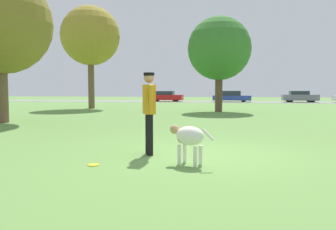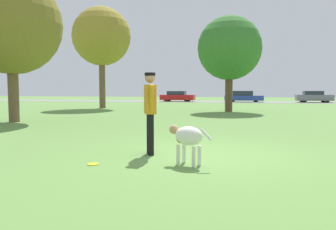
{
  "view_description": "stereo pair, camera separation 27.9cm",
  "coord_description": "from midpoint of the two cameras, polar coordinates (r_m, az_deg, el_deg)",
  "views": [
    {
      "loc": [
        0.6,
        -7.08,
        1.4
      ],
      "look_at": [
        -0.6,
        -0.64,
        0.9
      ],
      "focal_mm": 35.0,
      "sensor_mm": 36.0,
      "label": 1
    },
    {
      "loc": [
        0.87,
        -7.02,
        1.4
      ],
      "look_at": [
        -0.6,
        -0.64,
        0.9
      ],
      "focal_mm": 35.0,
      "sensor_mm": 36.0,
      "label": 2
    }
  ],
  "objects": [
    {
      "name": "tree_near_left",
      "position": [
        16.07,
        -25.21,
        14.04
      ],
      "size": [
        4.31,
        4.31,
        6.39
      ],
      "color": "brown",
      "rests_on": "ground_plane"
    },
    {
      "name": "tree_mid_center",
      "position": [
        21.88,
        11.01,
        11.3
      ],
      "size": [
        4.11,
        4.11,
        6.16
      ],
      "color": "brown",
      "rests_on": "ground_plane"
    },
    {
      "name": "far_road_strip",
      "position": [
        39.78,
        11.94,
        2.24
      ],
      "size": [
        120.0,
        6.0,
        0.01
      ],
      "color": "gray",
      "rests_on": "ground_plane"
    },
    {
      "name": "ground_plane",
      "position": [
        7.22,
        6.96,
        -6.84
      ],
      "size": [
        120.0,
        120.0,
        0.0
      ],
      "primitive_type": "plane",
      "color": "#608C42"
    },
    {
      "name": "parked_car_grey",
      "position": [
        40.86,
        24.23,
        2.92
      ],
      "size": [
        3.9,
        1.75,
        1.31
      ],
      "rotation": [
        0.0,
        0.0,
        0.0
      ],
      "color": "slate",
      "rests_on": "ground_plane"
    },
    {
      "name": "parked_car_red",
      "position": [
        40.45,
        1.84,
        3.26
      ],
      "size": [
        4.18,
        1.8,
        1.29
      ],
      "rotation": [
        0.0,
        0.0,
        -0.02
      ],
      "color": "red",
      "rests_on": "ground_plane"
    },
    {
      "name": "dog",
      "position": [
        6.15,
        4.67,
        -3.87
      ],
      "size": [
        0.9,
        0.56,
        0.74
      ],
      "rotation": [
        0.0,
        0.0,
        2.72
      ],
      "color": "silver",
      "rests_on": "ground_plane"
    },
    {
      "name": "person",
      "position": [
        7.07,
        -2.01,
        1.59
      ],
      "size": [
        0.36,
        0.66,
        1.78
      ],
      "rotation": [
        0.0,
        0.0,
        -1.16
      ],
      "color": "black",
      "rests_on": "ground_plane"
    },
    {
      "name": "parked_car_blue",
      "position": [
        39.86,
        13.25,
        3.13
      ],
      "size": [
        4.52,
        1.92,
        1.32
      ],
      "rotation": [
        0.0,
        0.0,
        -0.03
      ],
      "color": "#284293",
      "rests_on": "ground_plane"
    },
    {
      "name": "frisbee",
      "position": [
        6.35,
        -11.7,
        -8.39
      ],
      "size": [
        0.21,
        0.21,
        0.02
      ],
      "color": "yellow",
      "rests_on": "ground_plane"
    },
    {
      "name": "tree_far_left",
      "position": [
        26.22,
        -11.2,
        13.22
      ],
      "size": [
        4.46,
        4.46,
        7.74
      ],
      "color": "brown",
      "rests_on": "ground_plane"
    }
  ]
}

